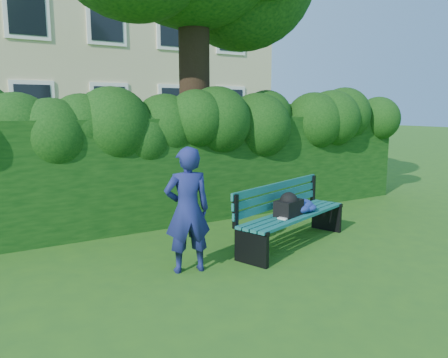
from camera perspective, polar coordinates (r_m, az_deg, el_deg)
ground at (r=6.07m, az=2.98°, el=-9.67°), size 80.00×80.00×0.00m
apartment_building at (r=19.43m, az=-22.47°, el=20.59°), size 16.00×8.08×12.00m
hedge at (r=7.74m, az=-6.17°, el=1.27°), size 10.00×1.00×1.80m
park_bench at (r=6.40m, az=8.86°, el=-4.11°), size 2.22×1.22×0.89m
man_reading at (r=5.25m, az=-4.80°, el=-4.06°), size 0.62×0.48×1.53m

